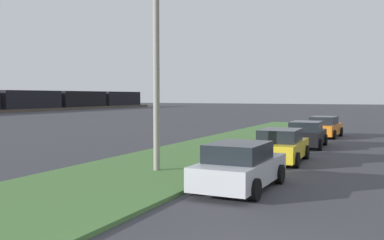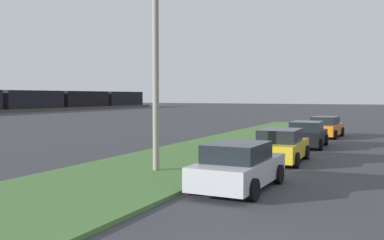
{
  "view_description": "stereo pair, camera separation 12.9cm",
  "coord_description": "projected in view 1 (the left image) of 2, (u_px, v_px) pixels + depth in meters",
  "views": [
    {
      "loc": [
        -6.57,
        -1.75,
        2.92
      ],
      "look_at": [
        12.02,
        6.71,
        1.79
      ],
      "focal_mm": 41.25,
      "sensor_mm": 36.0,
      "label": 1
    },
    {
      "loc": [
        -6.52,
        -1.87,
        2.92
      ],
      "look_at": [
        12.02,
        6.71,
        1.79
      ],
      "focal_mm": 41.25,
      "sensor_mm": 36.0,
      "label": 2
    }
  ],
  "objects": [
    {
      "name": "streetlight",
      "position": [
        165.0,
        56.0,
        16.26
      ],
      "size": [
        0.48,
        2.88,
        7.5
      ],
      "color": "gray",
      "rests_on": "ground"
    },
    {
      "name": "parked_car_silver",
      "position": [
        240.0,
        166.0,
        13.74
      ],
      "size": [
        4.34,
        2.1,
        1.47
      ],
      "rotation": [
        0.0,
        0.0,
        -0.02
      ],
      "color": "#B2B5BA",
      "rests_on": "ground"
    },
    {
      "name": "grass_median",
      "position": [
        170.0,
        163.0,
        18.77
      ],
      "size": [
        60.0,
        6.0,
        0.12
      ],
      "primitive_type": "cube",
      "color": "#477238",
      "rests_on": "ground"
    },
    {
      "name": "parked_car_black",
      "position": [
        306.0,
        135.0,
        25.0
      ],
      "size": [
        4.35,
        2.12,
        1.47
      ],
      "rotation": [
        0.0,
        0.0,
        0.03
      ],
      "color": "black",
      "rests_on": "ground"
    },
    {
      "name": "parked_car_yellow",
      "position": [
        281.0,
        146.0,
        19.32
      ],
      "size": [
        4.35,
        2.12,
        1.47
      ],
      "rotation": [
        0.0,
        0.0,
        0.03
      ],
      "color": "gold",
      "rests_on": "ground"
    },
    {
      "name": "parked_car_orange",
      "position": [
        324.0,
        127.0,
        30.9
      ],
      "size": [
        4.4,
        2.22,
        1.47
      ],
      "rotation": [
        0.0,
        0.0,
        -0.06
      ],
      "color": "orange",
      "rests_on": "ground"
    }
  ]
}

